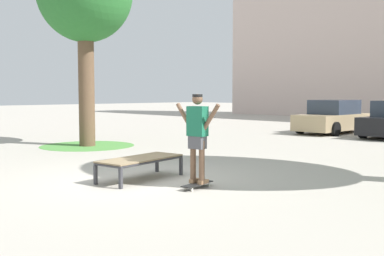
{
  "coord_description": "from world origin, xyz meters",
  "views": [
    {
      "loc": [
        7.39,
        -5.78,
        1.8
      ],
      "look_at": [
        -0.13,
        1.54,
        1.0
      ],
      "focal_mm": 42.79,
      "sensor_mm": 36.0,
      "label": 1
    }
  ],
  "objects_px": {
    "skateboard": "(197,184)",
    "skater": "(197,132)",
    "car_tan": "(333,118)",
    "skate_box": "(140,160)"
  },
  "relations": [
    {
      "from": "skate_box",
      "to": "car_tan",
      "type": "distance_m",
      "value": 13.53
    },
    {
      "from": "car_tan",
      "to": "skater",
      "type": "bearing_deg",
      "value": -71.64
    },
    {
      "from": "skate_box",
      "to": "skater",
      "type": "xyz_separation_m",
      "value": [
        1.45,
        0.23,
        0.66
      ]
    },
    {
      "from": "skater",
      "to": "car_tan",
      "type": "xyz_separation_m",
      "value": [
        -4.31,
        13.0,
        -0.38
      ]
    },
    {
      "from": "skateboard",
      "to": "skater",
      "type": "height_order",
      "value": "skater"
    },
    {
      "from": "skateboard",
      "to": "skater",
      "type": "relative_size",
      "value": 0.49
    },
    {
      "from": "skater",
      "to": "car_tan",
      "type": "height_order",
      "value": "skater"
    },
    {
      "from": "skateboard",
      "to": "skater",
      "type": "bearing_deg",
      "value": 99.77
    },
    {
      "from": "car_tan",
      "to": "skateboard",
      "type": "bearing_deg",
      "value": -71.64
    },
    {
      "from": "skater",
      "to": "car_tan",
      "type": "bearing_deg",
      "value": 108.36
    }
  ]
}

